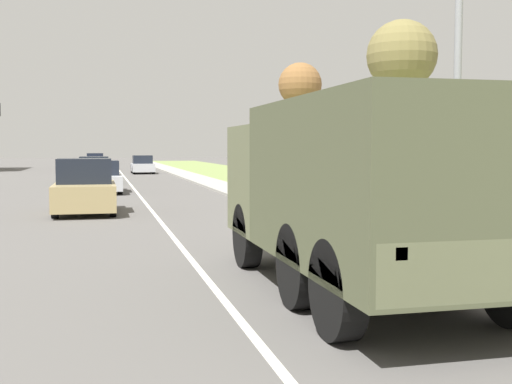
{
  "coord_description": "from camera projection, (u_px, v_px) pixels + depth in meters",
  "views": [
    {
      "loc": [
        -1.62,
        2.26,
        2.1
      ],
      "look_at": [
        0.78,
        12.14,
        1.39
      ],
      "focal_mm": 45.0,
      "sensor_mm": 36.0,
      "label": 1
    }
  ],
  "objects": [
    {
      "name": "car_second_ahead",
      "position": [
        101.0,
        178.0,
        29.64
      ],
      "size": [
        1.89,
        4.52,
        1.48
      ],
      "color": "#B7BABF",
      "rests_on": "ground"
    },
    {
      "name": "car_fourth_ahead",
      "position": [
        142.0,
        165.0,
        51.03
      ],
      "size": [
        1.72,
        3.94,
        1.45
      ],
      "color": "#B7BABF",
      "rests_on": "ground"
    },
    {
      "name": "car_nearest_ahead",
      "position": [
        85.0,
        189.0,
        20.33
      ],
      "size": [
        1.87,
        3.93,
        1.74
      ],
      "color": "tan",
      "rests_on": "ground"
    },
    {
      "name": "tree_far_right",
      "position": [
        300.0,
        87.0,
        37.93
      ],
      "size": [
        2.58,
        2.58,
        7.07
      ],
      "color": "brown",
      "rests_on": "grass_strip_right"
    },
    {
      "name": "tree_mid_right",
      "position": [
        402.0,
        57.0,
        23.38
      ],
      "size": [
        2.57,
        2.57,
        6.71
      ],
      "color": "#4C3D2D",
      "rests_on": "grass_strip_right"
    },
    {
      "name": "car_third_ahead",
      "position": [
        94.0,
        171.0,
        37.45
      ],
      "size": [
        1.85,
        4.49,
        1.55
      ],
      "color": "#336B3D",
      "rests_on": "ground"
    },
    {
      "name": "military_truck",
      "position": [
        360.0,
        186.0,
        9.08
      ],
      "size": [
        2.49,
        6.6,
        2.72
      ],
      "color": "#606647",
      "rests_on": "ground"
    },
    {
      "name": "sidewalk_right",
      "position": [
        206.0,
        181.0,
        38.17
      ],
      "size": [
        1.8,
        120.0,
        0.12
      ],
      "color": "#9E9B93",
      "rests_on": "ground"
    },
    {
      "name": "car_farthest_ahead",
      "position": [
        95.0,
        162.0,
        60.85
      ],
      "size": [
        1.7,
        4.47,
        1.53
      ],
      "color": "navy",
      "rests_on": "ground"
    },
    {
      "name": "lamp_post",
      "position": [
        449.0,
        18.0,
        11.58
      ],
      "size": [
        1.69,
        0.24,
        7.26
      ],
      "color": "gray",
      "rests_on": "sidewalk_right"
    },
    {
      "name": "ground_plane",
      "position": [
        130.0,
        183.0,
        37.12
      ],
      "size": [
        180.0,
        180.0,
        0.0
      ],
      "primitive_type": "plane",
      "color": "#565451"
    },
    {
      "name": "lane_centre_stripe",
      "position": [
        130.0,
        183.0,
        37.12
      ],
      "size": [
        0.12,
        120.0,
        0.0
      ],
      "color": "silver",
      "rests_on": "ground"
    },
    {
      "name": "grass_strip_right",
      "position": [
        278.0,
        181.0,
        39.21
      ],
      "size": [
        7.0,
        120.0,
        0.02
      ],
      "color": "olive",
      "rests_on": "ground"
    }
  ]
}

